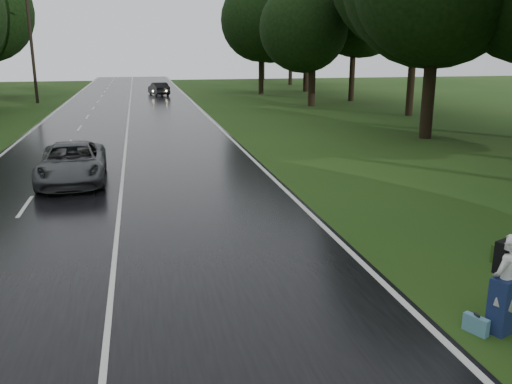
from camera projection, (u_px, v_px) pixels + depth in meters
ground at (110, 313)px, 10.52m from camera, size 160.00×160.00×0.00m
road at (126, 142)px, 29.40m from camera, size 12.00×140.00×0.04m
lane_center at (126, 142)px, 29.39m from camera, size 0.12×140.00×0.01m
grey_car at (72, 163)px, 20.54m from camera, size 2.65×5.38×1.47m
far_car at (159, 89)px, 58.20m from camera, size 2.29×4.40×1.38m
hitchhiker at (506, 287)px, 9.64m from camera, size 0.81×0.79×1.88m
suitcase at (476, 325)px, 9.74m from camera, size 0.32×0.48×0.33m
utility_pole_far at (38, 103)px, 50.58m from camera, size 1.80×0.28×10.38m
tree_right_d at (425, 138)px, 30.92m from camera, size 9.88×9.88×15.44m
tree_right_e at (311, 106)px, 47.94m from camera, size 7.33×7.33×11.45m
tree_right_f at (261, 94)px, 60.04m from camera, size 8.79×8.79×13.74m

